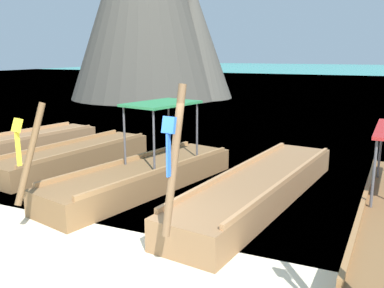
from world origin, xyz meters
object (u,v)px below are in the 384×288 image
(longtail_boat_pink_ribbon, at_px, (11,146))
(longtail_boat_blue_ribbon, at_px, (260,188))
(longtail_boat_yellow_ribbon, at_px, (144,175))
(longtail_boat_red_ribbon, at_px, (74,156))

(longtail_boat_pink_ribbon, relative_size, longtail_boat_blue_ribbon, 0.92)
(longtail_boat_yellow_ribbon, xyz_separation_m, longtail_boat_blue_ribbon, (2.77, 0.32, -0.04))
(longtail_boat_red_ribbon, relative_size, longtail_boat_yellow_ribbon, 0.95)
(longtail_boat_blue_ribbon, bearing_deg, longtail_boat_red_ribbon, 173.87)
(longtail_boat_yellow_ribbon, distance_m, longtail_boat_blue_ribbon, 2.79)
(longtail_boat_red_ribbon, relative_size, longtail_boat_blue_ribbon, 0.82)
(longtail_boat_yellow_ribbon, relative_size, longtail_boat_blue_ribbon, 0.86)
(longtail_boat_pink_ribbon, xyz_separation_m, longtail_boat_red_ribbon, (2.84, -0.34, 0.02))
(longtail_boat_yellow_ribbon, bearing_deg, longtail_boat_pink_ribbon, 167.51)
(longtail_boat_pink_ribbon, height_order, longtail_boat_blue_ribbon, longtail_boat_blue_ribbon)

